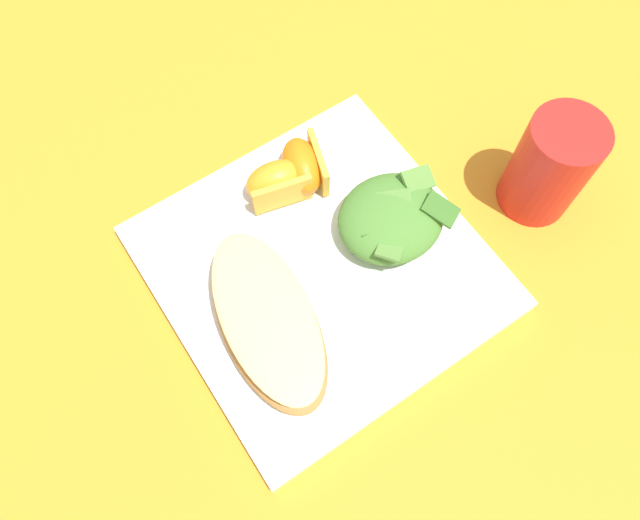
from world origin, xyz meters
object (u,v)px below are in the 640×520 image
at_px(cheesy_pizza_bread, 268,321).
at_px(orange_wedge_front, 304,166).
at_px(green_salad_pile, 391,218).
at_px(orange_wedge_middle, 278,182).
at_px(white_plate, 320,268).
at_px(drinking_red_cup, 550,167).

distance_m(cheesy_pizza_bread, orange_wedge_front, 0.16).
xyz_separation_m(green_salad_pile, orange_wedge_middle, (0.07, -0.09, -0.00)).
bearing_deg(orange_wedge_middle, orange_wedge_front, -177.12).
distance_m(green_salad_pile, orange_wedge_front, 0.10).
xyz_separation_m(orange_wedge_front, orange_wedge_middle, (0.03, 0.00, 0.00)).
bearing_deg(orange_wedge_front, orange_wedge_middle, 2.88).
xyz_separation_m(white_plate, green_salad_pile, (-0.07, 0.01, 0.03)).
height_order(green_salad_pile, orange_wedge_front, green_salad_pile).
xyz_separation_m(white_plate, cheesy_pizza_bread, (0.07, 0.02, 0.03)).
relative_size(green_salad_pile, drinking_red_cup, 0.98).
bearing_deg(white_plate, orange_wedge_middle, -96.31).
xyz_separation_m(cheesy_pizza_bread, orange_wedge_middle, (-0.08, -0.11, 0.00)).
bearing_deg(drinking_red_cup, green_salad_pile, -17.34).
distance_m(orange_wedge_front, orange_wedge_middle, 0.03).
bearing_deg(cheesy_pizza_bread, orange_wedge_front, -134.67).
bearing_deg(drinking_red_cup, orange_wedge_front, -37.23).
bearing_deg(orange_wedge_middle, green_salad_pile, 126.00).
xyz_separation_m(green_salad_pile, drinking_red_cup, (-0.14, 0.05, 0.02)).
bearing_deg(green_salad_pile, drinking_red_cup, 162.66).
distance_m(cheesy_pizza_bread, orange_wedge_middle, 0.14).
height_order(cheesy_pizza_bread, drinking_red_cup, drinking_red_cup).
bearing_deg(cheesy_pizza_bread, drinking_red_cup, 174.95).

